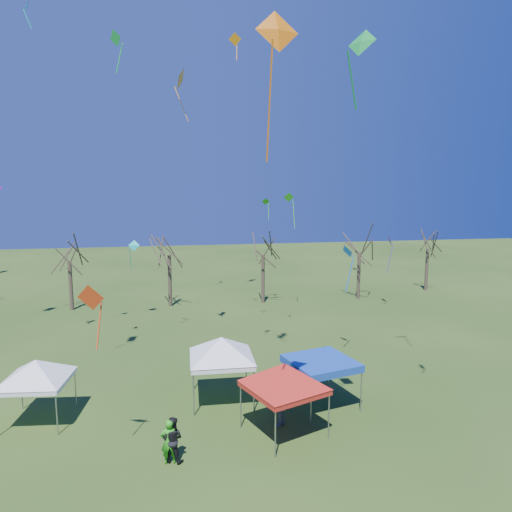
# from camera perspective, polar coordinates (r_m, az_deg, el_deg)

# --- Properties ---
(ground) EXTENTS (140.00, 140.00, 0.00)m
(ground) POSITION_cam_1_polar(r_m,az_deg,el_deg) (19.28, -2.49, -23.99)
(ground) COLOR #264315
(ground) RESTS_ON ground
(tree_1) EXTENTS (3.42, 3.42, 7.54)m
(tree_1) POSITION_cam_1_polar(r_m,az_deg,el_deg) (41.91, -22.41, 1.45)
(tree_1) COLOR #3D2D21
(tree_1) RESTS_ON ground
(tree_2) EXTENTS (3.71, 3.71, 8.18)m
(tree_2) POSITION_cam_1_polar(r_m,az_deg,el_deg) (40.72, -10.87, 2.45)
(tree_2) COLOR #3D2D21
(tree_2) RESTS_ON ground
(tree_3) EXTENTS (3.59, 3.59, 7.91)m
(tree_3) POSITION_cam_1_polar(r_m,az_deg,el_deg) (41.27, 0.89, 2.38)
(tree_3) COLOR #3D2D21
(tree_3) RESTS_ON ground
(tree_4) EXTENTS (3.58, 3.58, 7.89)m
(tree_4) POSITION_cam_1_polar(r_m,az_deg,el_deg) (44.07, 12.87, 2.52)
(tree_4) COLOR #3D2D21
(tree_4) RESTS_ON ground
(tree_5) EXTENTS (3.39, 3.39, 7.46)m
(tree_5) POSITION_cam_1_polar(r_m,az_deg,el_deg) (49.80, 20.76, 2.44)
(tree_5) COLOR #3D2D21
(tree_5) RESTS_ON ground
(tent_white_west) EXTENTS (3.75, 3.75, 3.32)m
(tent_white_west) POSITION_cam_1_polar(r_m,az_deg,el_deg) (22.83, -25.86, -12.06)
(tent_white_west) COLOR gray
(tent_white_west) RESTS_ON ground
(tent_white_mid) EXTENTS (4.22, 4.22, 3.72)m
(tent_white_mid) POSITION_cam_1_polar(r_m,az_deg,el_deg) (22.56, -4.35, -10.61)
(tent_white_mid) COLOR gray
(tent_white_mid) RESTS_ON ground
(tent_red) EXTENTS (3.80, 3.80, 3.58)m
(tent_red) POSITION_cam_1_polar(r_m,az_deg,el_deg) (19.69, 3.54, -13.82)
(tent_red) COLOR gray
(tent_red) RESTS_ON ground
(tent_blue) EXTENTS (3.52, 3.52, 2.29)m
(tent_blue) POSITION_cam_1_polar(r_m,az_deg,el_deg) (22.50, 8.12, -13.15)
(tent_blue) COLOR gray
(tent_blue) RESTS_ON ground
(person_dark) EXTENTS (1.06, 0.96, 1.77)m
(person_dark) POSITION_cam_1_polar(r_m,az_deg,el_deg) (18.95, -10.44, -21.62)
(person_dark) COLOR black
(person_dark) RESTS_ON ground
(person_grey) EXTENTS (1.04, 0.90, 1.68)m
(person_grey) POSITION_cam_1_polar(r_m,az_deg,el_deg) (21.09, 3.17, -18.37)
(person_grey) COLOR slate
(person_grey) RESTS_ON ground
(person_green) EXTENTS (0.64, 0.42, 1.75)m
(person_green) POSITION_cam_1_polar(r_m,az_deg,el_deg) (18.86, -10.80, -21.82)
(person_green) COLOR green
(person_green) RESTS_ON ground
(kite_20) EXTENTS (0.40, 0.60, 1.27)m
(kite_20) POSITION_cam_1_polar(r_m,az_deg,el_deg) (27.13, -26.75, 26.06)
(kite_20) COLOR #0CC0BE
(kite_20) RESTS_ON ground
(kite_27) EXTENTS (1.03, 1.13, 2.53)m
(kite_27) POSITION_cam_1_polar(r_m,az_deg,el_deg) (16.63, 13.02, 24.50)
(kite_27) COLOR #169437
(kite_27) RESTS_ON ground
(kite_24) EXTENTS (0.86, 0.89, 2.34)m
(kite_24) POSITION_cam_1_polar(r_m,az_deg,el_deg) (28.30, -17.09, 24.51)
(kite_24) COLOR green
(kite_24) RESTS_ON ground
(kite_22) EXTENTS (0.92, 0.93, 2.96)m
(kite_22) POSITION_cam_1_polar(r_m,az_deg,el_deg) (37.78, 4.15, 7.19)
(kite_22) COLOR green
(kite_22) RESTS_ON ground
(kite_11) EXTENTS (0.89, 1.47, 3.06)m
(kite_11) POSITION_cam_1_polar(r_m,az_deg,el_deg) (29.36, -9.52, 20.99)
(kite_11) COLOR #FF9C0D
(kite_11) RESTS_ON ground
(kite_15) EXTENTS (0.79, 0.44, 1.57)m
(kite_15) POSITION_cam_1_polar(r_m,az_deg,el_deg) (29.40, -2.63, 25.38)
(kite_15) COLOR orange
(kite_15) RESTS_ON ground
(kite_17) EXTENTS (0.76, 1.04, 2.87)m
(kite_17) POSITION_cam_1_polar(r_m,az_deg,el_deg) (27.88, 11.43, 0.48)
(kite_17) COLOR blue
(kite_17) RESTS_ON ground
(kite_13) EXTENTS (0.93, 0.66, 2.30)m
(kite_13) POSITION_cam_1_polar(r_m,az_deg,el_deg) (36.97, -15.04, 1.22)
(kite_13) COLOR #0CB7A9
(kite_13) RESTS_ON ground
(kite_12) EXTENTS (0.75, 1.15, 3.35)m
(kite_12) POSITION_cam_1_polar(r_m,az_deg,el_deg) (40.78, 16.42, 1.77)
(kite_12) COLOR #5717A6
(kite_12) RESTS_ON ground
(kite_19) EXTENTS (0.78, 0.58, 1.92)m
(kite_19) POSITION_cam_1_polar(r_m,az_deg,el_deg) (39.45, 1.25, 6.75)
(kite_19) COLOR #2AA018
(kite_19) RESTS_ON ground
(kite_1) EXTENTS (1.09, 0.69, 2.36)m
(kite_1) POSITION_cam_1_polar(r_m,az_deg,el_deg) (17.31, -19.88, -4.95)
(kite_1) COLOR #F03E16
(kite_1) RESTS_ON ground
(kite_5) EXTENTS (1.34, 0.66, 4.22)m
(kite_5) POSITION_cam_1_polar(r_m,az_deg,el_deg) (14.17, 2.69, 26.14)
(kite_5) COLOR #D7660B
(kite_5) RESTS_ON ground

